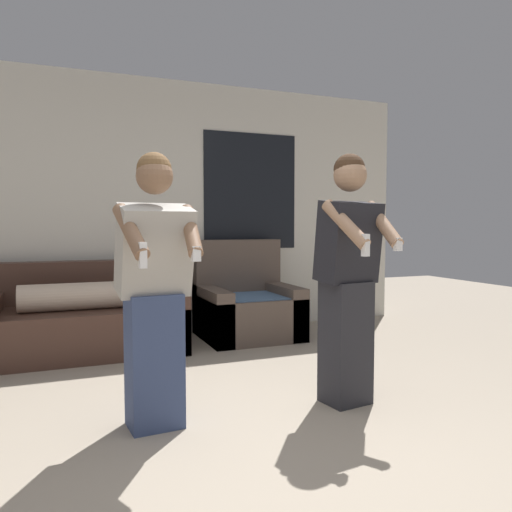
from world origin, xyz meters
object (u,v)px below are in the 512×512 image
(person_right, at_px, (348,277))
(armchair, at_px, (246,306))
(couch, at_px, (80,320))
(person_left, at_px, (155,291))

(person_right, bearing_deg, armchair, 87.56)
(couch, bearing_deg, armchair, 1.15)
(couch, xyz_separation_m, person_left, (0.33, -1.98, 0.50))
(person_left, bearing_deg, couch, 99.31)
(armchair, bearing_deg, person_right, -92.44)
(armchair, distance_m, person_right, 2.15)
(armchair, relative_size, person_right, 0.62)
(couch, xyz_separation_m, armchair, (1.65, 0.03, 0.02))
(armchair, xyz_separation_m, person_left, (-1.32, -2.02, 0.48))
(couch, bearing_deg, person_right, -52.72)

